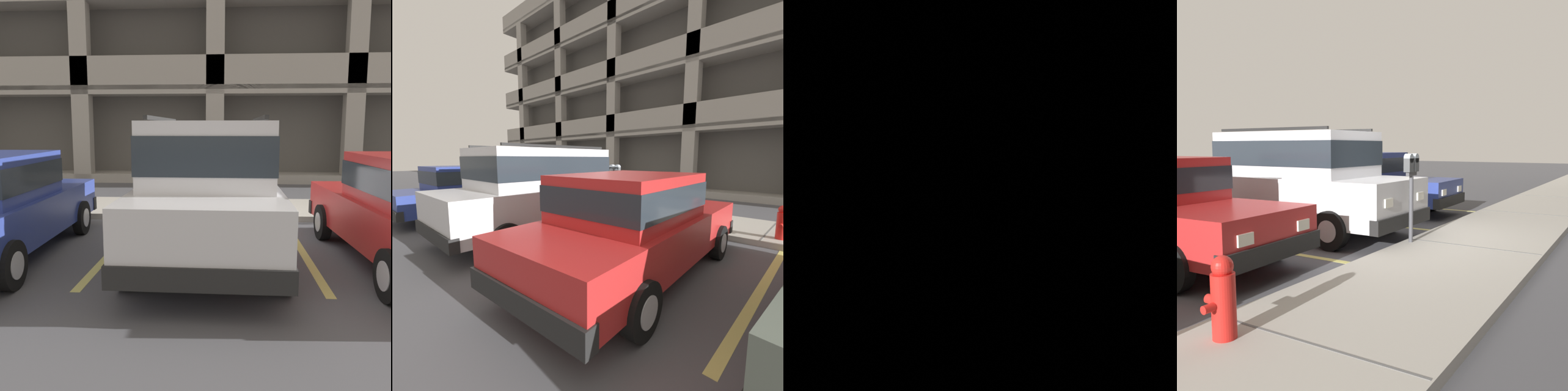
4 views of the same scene
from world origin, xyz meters
The scene contains 6 objects.
ground_plane centered at (0.00, 0.00, -0.05)m, with size 80.00×80.00×0.10m.
sidewalk centered at (0.00, 1.30, 0.06)m, with size 40.00×2.20×0.12m.
parking_stall_lines centered at (1.47, -1.40, 0.00)m, with size 11.85×4.80×0.01m.
silver_suv centered at (0.05, -2.20, 1.09)m, with size 2.06×4.80×2.03m.
parking_meter_near centered at (0.21, 0.35, 1.21)m, with size 0.35×0.12×1.46m.
parking_garage centered at (-0.10, 11.64, 6.03)m, with size 32.00×10.00×13.25m.
Camera 1 is at (0.27, -8.51, 1.90)m, focal length 40.00 mm.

